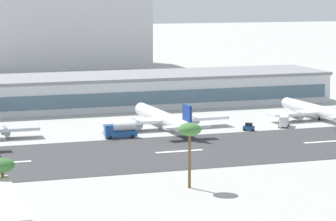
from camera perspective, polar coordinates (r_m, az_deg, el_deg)
The scene contains 14 objects.
ground_plane at distance 192.33m, azimuth 0.55°, elevation -2.92°, with size 1400.00×1400.00×0.00m, color #A8A8A3.
runway_strip at distance 191.57m, azimuth 0.63°, elevation -2.96°, with size 800.00×38.97×0.08m, color #38383A.
runway_centreline_dash_3 at distance 182.87m, azimuth -11.64°, elevation -3.68°, with size 12.00×1.20×0.01m, color white.
runway_centreline_dash_4 at distance 191.77m, azimuth 0.82°, elevation -2.93°, with size 12.00×1.20×0.01m, color white.
runway_centreline_dash_5 at distance 207.76m, azimuth 11.21°, elevation -2.20°, with size 12.00×1.20×0.01m, color white.
terminal_building at distance 266.44m, azimuth -3.81°, elevation 1.45°, with size 146.96×29.73×10.54m.
distant_hotel_block at distance 406.62m, azimuth -8.12°, elevation 5.85°, with size 91.62×39.11×38.75m, color #BCBCC1.
airliner_navy_tail_gate_1 at distance 221.32m, azimuth -0.19°, elevation -0.63°, with size 37.59×43.47×9.07m.
airliner_blue_tail_gate_2 at distance 241.62m, azimuth 10.76°, elevation -0.06°, with size 32.19×39.98×8.34m.
service_baggage_tug_0 at distance 220.86m, azimuth 5.81°, elevation -1.18°, with size 3.57×3.06×2.20m.
service_fuel_truck_1 at distance 209.18m, azimuth -3.43°, elevation -1.43°, with size 8.62×3.22×3.95m.
service_box_truck_2 at distance 228.34m, azimuth 8.31°, elevation -0.72°, with size 5.19×6.37×3.25m.
palm_tree_1 at distance 134.84m, azimuth -11.80°, elevation -3.97°, with size 4.24×4.24×10.98m.
palm_tree_2 at distance 154.76m, azimuth 1.56°, elevation -1.50°, with size 4.64×4.64×12.99m.
Camera 1 is at (-60.19, -178.55, 38.55)m, focal length 85.05 mm.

